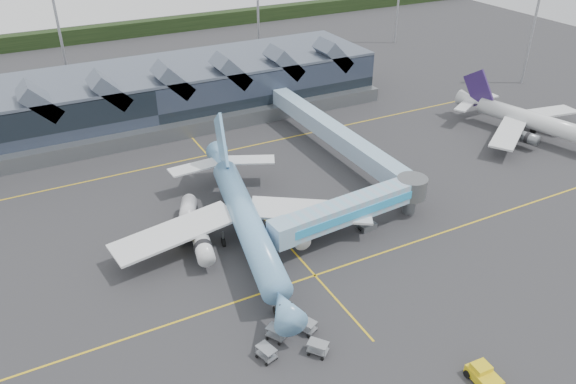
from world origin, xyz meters
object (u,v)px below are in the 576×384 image
main_airliner (245,216)px  regional_jet (529,120)px  jet_bridge (362,206)px  fuel_truck (187,216)px  pushback_tug (484,376)px

main_airliner → regional_jet: bearing=17.3°
main_airliner → jet_bridge: size_ratio=1.61×
jet_bridge → main_airliner: bearing=156.5°
main_airliner → fuel_truck: main_airliner is taller
main_airliner → regional_jet: main_airliner is taller
main_airliner → pushback_tug: (10.44, -31.20, -2.96)m
jet_bridge → fuel_truck: size_ratio=2.79×
pushback_tug → fuel_truck: bearing=116.0°
main_airliner → regional_jet: (57.55, 6.67, -0.49)m
regional_jet → pushback_tug: 60.50m
regional_jet → main_airliner: bearing=172.0°
fuel_truck → pushback_tug: fuel_truck is taller
regional_jet → fuel_truck: 63.07m
jet_bridge → regional_jet: bearing=10.3°
regional_jet → jet_bridge: bearing=-179.6°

